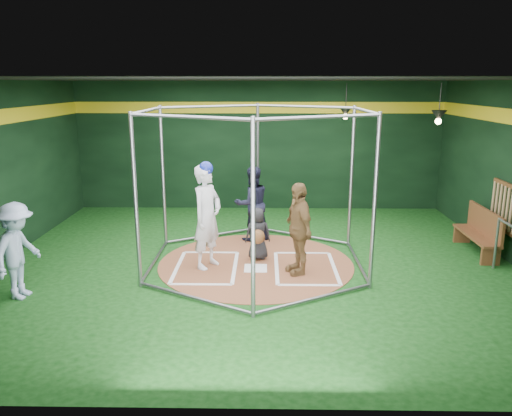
{
  "coord_description": "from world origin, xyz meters",
  "views": [
    {
      "loc": [
        0.17,
        -9.22,
        3.43
      ],
      "look_at": [
        0.0,
        0.1,
        1.1
      ],
      "focal_mm": 35.0,
      "sensor_mm": 36.0,
      "label": 1
    }
  ],
  "objects_px": {
    "visitor_leopard": "(298,228)",
    "dugout_bench": "(480,231)",
    "umpire": "(252,204)",
    "batter_figure": "(207,216)"
  },
  "relations": [
    {
      "from": "umpire",
      "to": "visitor_leopard",
      "type": "bearing_deg",
      "value": 91.29
    },
    {
      "from": "visitor_leopard",
      "to": "umpire",
      "type": "xyz_separation_m",
      "value": [
        -0.9,
        2.01,
        -0.02
      ]
    },
    {
      "from": "batter_figure",
      "to": "dugout_bench",
      "type": "height_order",
      "value": "batter_figure"
    },
    {
      "from": "umpire",
      "to": "dugout_bench",
      "type": "relative_size",
      "value": 1.03
    },
    {
      "from": "visitor_leopard",
      "to": "umpire",
      "type": "height_order",
      "value": "visitor_leopard"
    },
    {
      "from": "dugout_bench",
      "to": "umpire",
      "type": "bearing_deg",
      "value": 170.29
    },
    {
      "from": "batter_figure",
      "to": "dugout_bench",
      "type": "bearing_deg",
      "value": 9.29
    },
    {
      "from": "umpire",
      "to": "dugout_bench",
      "type": "bearing_deg",
      "value": 147.48
    },
    {
      "from": "visitor_leopard",
      "to": "dugout_bench",
      "type": "relative_size",
      "value": 1.06
    },
    {
      "from": "dugout_bench",
      "to": "batter_figure",
      "type": "bearing_deg",
      "value": -170.71
    }
  ]
}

